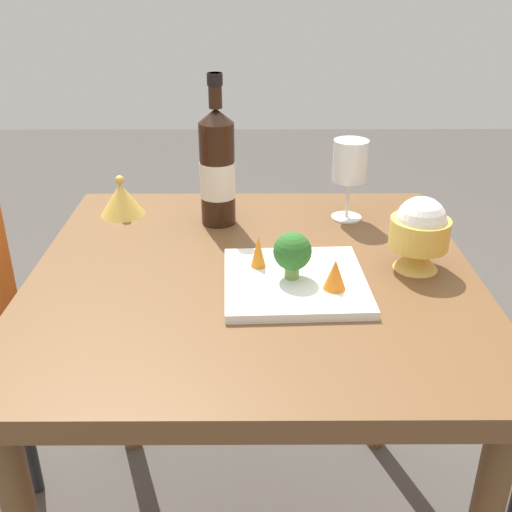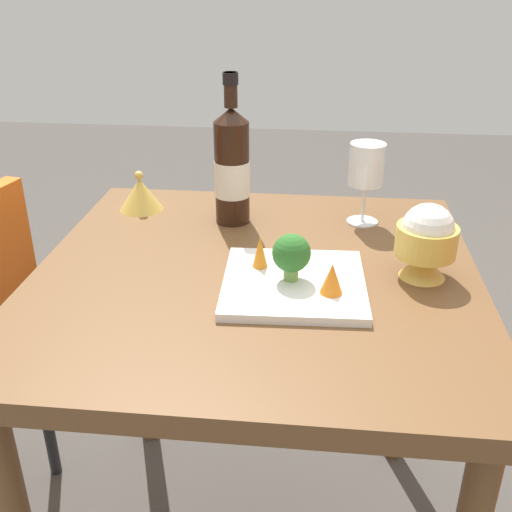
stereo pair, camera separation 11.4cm
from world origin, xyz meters
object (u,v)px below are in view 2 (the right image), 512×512
wine_glass (367,166)px  broccoli_floret (291,254)px  serving_plate (294,284)px  carrot_garnish_right (260,252)px  rice_bowl (426,240)px  carrot_garnish_left (332,278)px  rice_bowl_lid (140,194)px  wine_bottle (232,166)px

wine_glass → broccoli_floret: bearing=65.7°
serving_plate → carrot_garnish_right: 0.09m
rice_bowl → broccoli_floret: bearing=15.7°
carrot_garnish_left → broccoli_floret: bearing=-29.9°
carrot_garnish_right → broccoli_floret: bearing=143.2°
broccoli_floret → carrot_garnish_left: 0.08m
rice_bowl → carrot_garnish_right: (0.30, 0.02, -0.03)m
rice_bowl → carrot_garnish_left: rice_bowl is taller
rice_bowl_lid → broccoli_floret: size_ratio=1.17×
wine_glass → serving_plate: size_ratio=0.69×
rice_bowl_lid → wine_glass: bearing=177.3°
rice_bowl → carrot_garnish_left: 0.20m
wine_glass → carrot_garnish_left: (0.07, 0.35, -0.09)m
broccoli_floret → wine_bottle: bearing=-63.5°
wine_bottle → wine_glass: 0.29m
wine_glass → rice_bowl_lid: (0.51, -0.02, -0.09)m
wine_bottle → wine_glass: (-0.29, -0.02, 0.00)m
rice_bowl → broccoli_floret: size_ratio=1.65×
carrot_garnish_left → rice_bowl_lid: bearing=-40.9°
broccoli_floret → carrot_garnish_left: (-0.07, 0.04, -0.02)m
wine_glass → serving_plate: (0.14, 0.31, -0.12)m
wine_glass → rice_bowl_lid: wine_glass is taller
rice_bowl → rice_bowl_lid: size_ratio=1.42×
wine_bottle → wine_glass: size_ratio=1.80×
serving_plate → broccoli_floret: size_ratio=3.03×
rice_bowl_lid → carrot_garnish_right: rice_bowl_lid is taller
wine_bottle → carrot_garnish_left: 0.40m
wine_bottle → carrot_garnish_left: wine_bottle is taller
serving_plate → broccoli_floret: bearing=-7.5°
wine_bottle → broccoli_floret: (-0.14, 0.29, -0.06)m
broccoli_floret → carrot_garnish_right: 0.08m
rice_bowl_lid → carrot_garnish_right: size_ratio=1.65×
wine_bottle → broccoli_floret: wine_bottle is taller
wine_glass → rice_bowl_lid: size_ratio=1.79×
wine_glass → carrot_garnish_left: wine_glass is taller
rice_bowl → broccoli_floret: rice_bowl is taller
carrot_garnish_left → wine_bottle: bearing=-57.0°
wine_glass → rice_bowl: size_ratio=1.26×
rice_bowl_lid → carrot_garnish_left: rice_bowl_lid is taller
wine_bottle → carrot_garnish_left: size_ratio=5.86×
carrot_garnish_right → wine_bottle: bearing=-70.9°
serving_plate → carrot_garnish_right: (0.07, -0.04, 0.04)m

